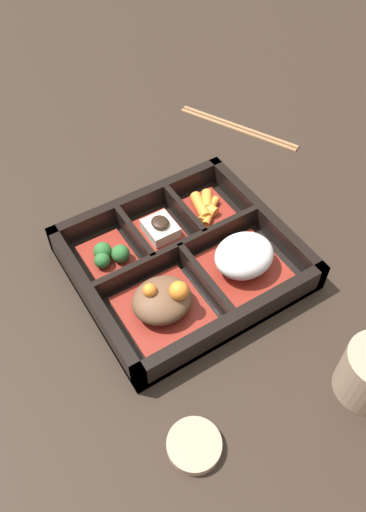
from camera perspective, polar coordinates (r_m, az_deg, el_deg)
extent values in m
plane|color=black|center=(0.65, 0.00, -1.38)|extent=(3.00, 3.00, 0.00)
cube|color=black|center=(0.65, 0.00, -1.11)|extent=(0.27, 0.24, 0.01)
cube|color=black|center=(0.70, -4.96, 5.94)|extent=(0.27, 0.01, 0.04)
cube|color=black|center=(0.58, 6.01, -7.68)|extent=(0.27, 0.01, 0.04)
cube|color=black|center=(0.69, 9.03, 4.14)|extent=(0.01, 0.24, 0.04)
cube|color=black|center=(0.61, -10.29, -5.21)|extent=(0.01, 0.24, 0.04)
cube|color=black|center=(0.64, -0.42, 0.28)|extent=(0.24, 0.01, 0.04)
cube|color=black|center=(0.68, 0.23, 4.36)|extent=(0.01, 0.10, 0.04)
cube|color=black|center=(0.66, -5.41, 1.78)|extent=(0.01, 0.10, 0.04)
cube|color=black|center=(0.61, 2.45, -3.29)|extent=(0.01, 0.12, 0.04)
cube|color=maroon|center=(0.64, 6.78, -1.37)|extent=(0.10, 0.09, 0.01)
ellipsoid|color=silver|center=(0.62, 6.99, 0.04)|extent=(0.08, 0.07, 0.05)
cube|color=maroon|center=(0.60, -2.35, -6.11)|extent=(0.10, 0.09, 0.01)
ellipsoid|color=brown|center=(0.58, -2.42, -5.05)|extent=(0.07, 0.06, 0.03)
sphere|color=orange|center=(0.57, -0.48, -3.97)|extent=(0.02, 0.02, 0.02)
sphere|color=orange|center=(0.57, -3.84, -3.91)|extent=(0.02, 0.02, 0.02)
cube|color=maroon|center=(0.70, 3.00, 5.08)|extent=(0.06, 0.08, 0.01)
cylinder|color=orange|center=(0.69, 3.01, 4.73)|extent=(0.04, 0.03, 0.01)
cylinder|color=orange|center=(0.70, 2.81, 5.57)|extent=(0.02, 0.03, 0.01)
cylinder|color=orange|center=(0.70, 2.74, 6.36)|extent=(0.03, 0.04, 0.02)
cylinder|color=orange|center=(0.69, 2.98, 5.32)|extent=(0.05, 0.03, 0.01)
cylinder|color=orange|center=(0.70, 1.99, 5.72)|extent=(0.03, 0.05, 0.02)
cube|color=maroon|center=(0.67, -2.48, 2.57)|extent=(0.06, 0.08, 0.01)
cube|color=beige|center=(0.67, -2.51, 3.19)|extent=(0.04, 0.04, 0.02)
ellipsoid|color=black|center=(0.66, -2.55, 3.91)|extent=(0.02, 0.03, 0.01)
cube|color=maroon|center=(0.65, -8.43, -0.19)|extent=(0.06, 0.08, 0.01)
sphere|color=#265B28|center=(0.64, -9.17, 0.54)|extent=(0.02, 0.02, 0.02)
sphere|color=#265B28|center=(0.64, -9.21, -0.51)|extent=(0.02, 0.02, 0.02)
sphere|color=#265B28|center=(0.64, -7.15, 0.27)|extent=(0.02, 0.02, 0.02)
cylinder|color=brown|center=(0.87, 6.47, 14.64)|extent=(0.10, 0.19, 0.01)
cylinder|color=brown|center=(0.87, 6.19, 14.34)|extent=(0.10, 0.19, 0.01)
cylinder|color=gray|center=(0.54, 1.28, -20.82)|extent=(0.06, 0.06, 0.01)
cylinder|color=black|center=(0.53, 1.29, -20.69)|extent=(0.04, 0.04, 0.00)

